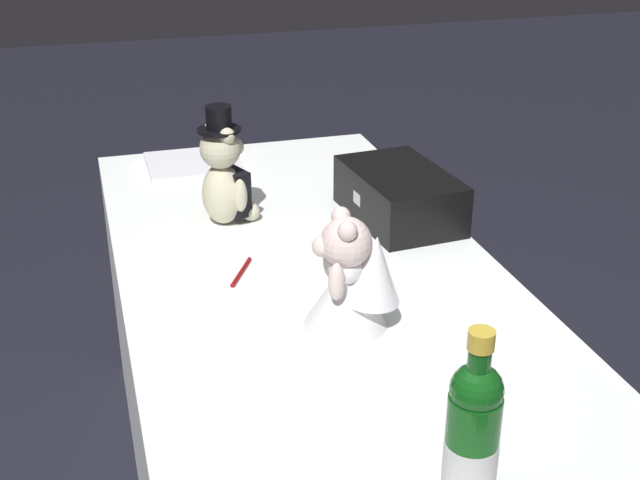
% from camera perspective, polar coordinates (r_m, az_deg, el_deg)
% --- Properties ---
extents(reception_table, '(1.84, 0.79, 0.72)m').
position_cam_1_polar(reception_table, '(1.94, 0.00, -12.40)').
color(reception_table, white).
rests_on(reception_table, ground_plane).
extents(teddy_bear_groom, '(0.14, 0.14, 0.28)m').
position_cam_1_polar(teddy_bear_groom, '(2.00, -6.39, 4.29)').
color(teddy_bear_groom, beige).
rests_on(teddy_bear_groom, reception_table).
extents(teddy_bear_bride, '(0.16, 0.21, 0.23)m').
position_cam_1_polar(teddy_bear_bride, '(1.56, 2.13, -2.52)').
color(teddy_bear_bride, white).
rests_on(teddy_bear_bride, reception_table).
extents(champagne_bottle, '(0.07, 0.07, 0.28)m').
position_cam_1_polar(champagne_bottle, '(1.15, 10.13, -12.91)').
color(champagne_bottle, '#115116').
rests_on(champagne_bottle, reception_table).
extents(signing_pen, '(0.12, 0.07, 0.01)m').
position_cam_1_polar(signing_pen, '(1.80, -5.25, -2.07)').
color(signing_pen, maroon).
rests_on(signing_pen, reception_table).
extents(gift_case_black, '(0.34, 0.23, 0.12)m').
position_cam_1_polar(gift_case_black, '(2.03, 5.32, 3.00)').
color(gift_case_black, black).
rests_on(gift_case_black, reception_table).
extents(guestbook, '(0.22, 0.25, 0.02)m').
position_cam_1_polar(guestbook, '(2.39, -8.42, 5.01)').
color(guestbook, white).
rests_on(guestbook, reception_table).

